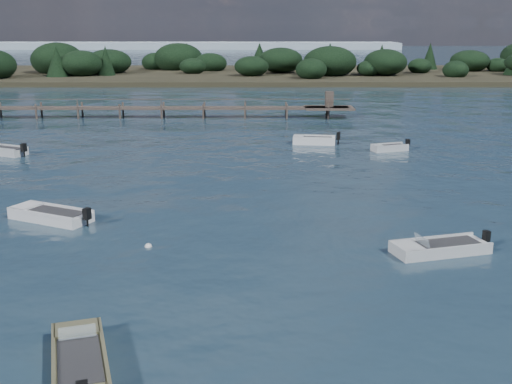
{
  "coord_description": "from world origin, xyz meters",
  "views": [
    {
      "loc": [
        -3.73,
        -18.17,
        9.5
      ],
      "look_at": [
        -3.64,
        14.0,
        1.0
      ],
      "focal_mm": 45.0,
      "sensor_mm": 36.0,
      "label": 1
    }
  ],
  "objects_px": {
    "tender_far_white": "(314,142)",
    "jetty": "(80,108)",
    "tender_far_grey_b": "(390,149)",
    "dinghy_near_olive": "(80,362)",
    "tender_far_grey": "(4,152)",
    "dinghy_mid_white_a": "(440,250)",
    "dinghy_mid_grey": "(51,217)"
  },
  "relations": [
    {
      "from": "tender_far_white",
      "to": "jetty",
      "type": "distance_m",
      "value": 27.35
    },
    {
      "from": "tender_far_grey_b",
      "to": "dinghy_near_olive",
      "type": "distance_m",
      "value": 35.43
    },
    {
      "from": "tender_far_grey",
      "to": "dinghy_mid_white_a",
      "type": "xyz_separation_m",
      "value": [
        26.56,
        -21.21,
        -0.04
      ]
    },
    {
      "from": "tender_far_white",
      "to": "tender_far_grey",
      "type": "height_order",
      "value": "tender_far_white"
    },
    {
      "from": "tender_far_grey_b",
      "to": "dinghy_mid_grey",
      "type": "bearing_deg",
      "value": -139.04
    },
    {
      "from": "tender_far_white",
      "to": "tender_far_grey",
      "type": "bearing_deg",
      "value": -169.87
    },
    {
      "from": "tender_far_grey_b",
      "to": "jetty",
      "type": "height_order",
      "value": "jetty"
    },
    {
      "from": "tender_far_grey",
      "to": "dinghy_near_olive",
      "type": "xyz_separation_m",
      "value": [
        13.66,
        -30.57,
        -0.04
      ]
    },
    {
      "from": "tender_far_white",
      "to": "tender_far_grey",
      "type": "xyz_separation_m",
      "value": [
        -23.51,
        -4.2,
        -0.01
      ]
    },
    {
      "from": "tender_far_white",
      "to": "dinghy_mid_grey",
      "type": "bearing_deg",
      "value": -125.97
    },
    {
      "from": "dinghy_mid_white_a",
      "to": "jetty",
      "type": "relative_size",
      "value": 0.07
    },
    {
      "from": "tender_far_grey",
      "to": "dinghy_near_olive",
      "type": "height_order",
      "value": "tender_far_grey"
    },
    {
      "from": "dinghy_mid_grey",
      "to": "jetty",
      "type": "bearing_deg",
      "value": 102.47
    },
    {
      "from": "tender_far_white",
      "to": "dinghy_mid_white_a",
      "type": "relative_size",
      "value": 0.86
    },
    {
      "from": "dinghy_mid_grey",
      "to": "tender_far_grey_b",
      "type": "xyz_separation_m",
      "value": [
        20.53,
        17.82,
        -0.01
      ]
    },
    {
      "from": "tender_far_white",
      "to": "jetty",
      "type": "xyz_separation_m",
      "value": [
        -22.88,
        14.97,
        0.8
      ]
    },
    {
      "from": "tender_far_white",
      "to": "dinghy_near_olive",
      "type": "distance_m",
      "value": 36.14
    },
    {
      "from": "dinghy_near_olive",
      "to": "jetty",
      "type": "distance_m",
      "value": 51.42
    },
    {
      "from": "tender_far_white",
      "to": "dinghy_mid_white_a",
      "type": "xyz_separation_m",
      "value": [
        3.06,
        -25.41,
        -0.05
      ]
    },
    {
      "from": "tender_far_grey",
      "to": "dinghy_near_olive",
      "type": "distance_m",
      "value": 33.48
    },
    {
      "from": "dinghy_mid_grey",
      "to": "jetty",
      "type": "height_order",
      "value": "jetty"
    },
    {
      "from": "tender_far_grey",
      "to": "jetty",
      "type": "height_order",
      "value": "jetty"
    },
    {
      "from": "tender_far_white",
      "to": "dinghy_mid_white_a",
      "type": "bearing_deg",
      "value": -83.14
    },
    {
      "from": "dinghy_mid_grey",
      "to": "dinghy_mid_white_a",
      "type": "distance_m",
      "value": 18.67
    },
    {
      "from": "dinghy_mid_grey",
      "to": "dinghy_mid_white_a",
      "type": "bearing_deg",
      "value": -14.71
    },
    {
      "from": "tender_far_grey",
      "to": "dinghy_mid_white_a",
      "type": "relative_size",
      "value": 0.86
    },
    {
      "from": "tender_far_white",
      "to": "dinghy_near_olive",
      "type": "height_order",
      "value": "tender_far_white"
    },
    {
      "from": "dinghy_mid_grey",
      "to": "jetty",
      "type": "relative_size",
      "value": 0.07
    },
    {
      "from": "dinghy_mid_grey",
      "to": "dinghy_near_olive",
      "type": "xyz_separation_m",
      "value": [
        5.15,
        -14.1,
        -0.02
      ]
    },
    {
      "from": "dinghy_mid_grey",
      "to": "tender_far_grey_b",
      "type": "bearing_deg",
      "value": 40.96
    },
    {
      "from": "dinghy_mid_grey",
      "to": "jetty",
      "type": "xyz_separation_m",
      "value": [
        -7.88,
        35.63,
        0.83
      ]
    },
    {
      "from": "dinghy_mid_grey",
      "to": "tender_far_grey_b",
      "type": "height_order",
      "value": "dinghy_mid_grey"
    }
  ]
}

